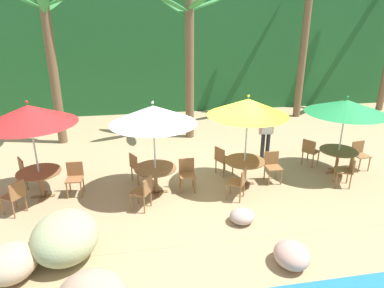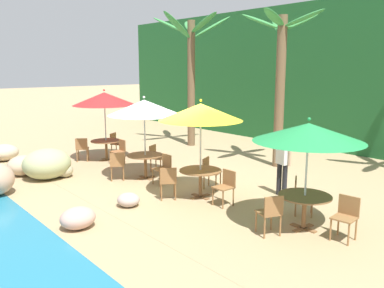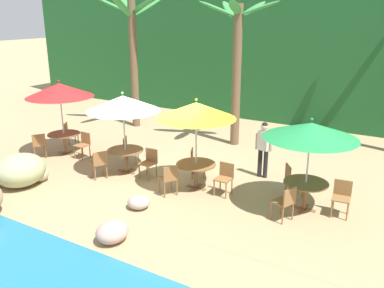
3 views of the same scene
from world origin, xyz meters
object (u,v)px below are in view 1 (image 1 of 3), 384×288
(chair_green_inland, at_px, (310,150))
(waiter_in_white, at_px, (266,130))
(chair_yellow_inland, at_px, (222,159))
(umbrella_green, at_px, (346,107))
(chair_white_seaward, at_px, (187,172))
(chair_yellow_left, at_px, (239,181))
(chair_red_seaward, at_px, (75,176))
(palm_tree_third, at_px, (308,14))
(umbrella_white, at_px, (153,115))
(dining_table_red, at_px, (39,176))
(chair_white_inland, at_px, (137,166))
(chair_red_inland, at_px, (26,170))
(chair_green_left, at_px, (347,169))
(dining_table_yellow, at_px, (245,165))
(umbrella_yellow, at_px, (248,107))
(dining_table_white, at_px, (155,172))
(dining_table_green, at_px, (338,154))
(umbrella_red, at_px, (29,114))
(chair_green_seaward, at_px, (359,153))
(chair_yellow_seaward, at_px, (272,165))
(chair_white_left, at_px, (144,191))
(palm_tree_second, at_px, (189,48))
(palm_tree_nearest, at_px, (49,41))
(chair_red_left, at_px, (15,195))

(chair_green_inland, distance_m, waiter_in_white, 1.49)
(chair_yellow_inland, distance_m, chair_green_inland, 2.88)
(umbrella_green, bearing_deg, chair_white_seaward, -176.98)
(chair_white_seaward, height_order, chair_yellow_left, same)
(chair_red_seaward, height_order, palm_tree_third, palm_tree_third)
(umbrella_white, bearing_deg, chair_white_seaward, 4.42)
(dining_table_red, height_order, chair_yellow_inland, chair_yellow_inland)
(chair_white_inland, bearing_deg, chair_red_inland, 175.14)
(chair_green_left, bearing_deg, dining_table_red, 174.41)
(chair_red_inland, height_order, chair_green_inland, same)
(chair_white_seaward, distance_m, umbrella_green, 4.86)
(chair_white_inland, height_order, chair_green_left, same)
(chair_yellow_left, xyz_separation_m, waiter_in_white, (1.68, 2.50, 0.47))
(chair_red_inland, distance_m, chair_green_inland, 8.36)
(chair_green_left, relative_size, palm_tree_third, 0.12)
(chair_red_inland, relative_size, dining_table_yellow, 0.79)
(chair_red_inland, bearing_deg, umbrella_yellow, -8.79)
(chair_red_seaward, height_order, dining_table_white, chair_red_seaward)
(dining_table_red, xyz_separation_m, chair_yellow_inland, (4.97, 0.50, -0.10))
(dining_table_green, height_order, chair_green_left, chair_green_left)
(chair_red_inland, distance_m, palm_tree_third, 12.50)
(dining_table_white, bearing_deg, umbrella_white, -14.04)
(umbrella_red, bearing_deg, chair_green_seaward, 1.28)
(chair_yellow_seaward, bearing_deg, chair_yellow_left, -145.71)
(chair_white_left, xyz_separation_m, chair_green_inland, (5.24, 1.74, 0.00))
(dining_table_red, bearing_deg, chair_green_inland, 4.92)
(chair_white_seaward, distance_m, chair_green_inland, 4.14)
(chair_yellow_seaward, distance_m, dining_table_green, 2.14)
(chair_white_seaward, xyz_separation_m, chair_green_inland, (4.04, 0.89, 0.00))
(chair_white_seaward, xyz_separation_m, chair_yellow_seaward, (2.46, 0.07, 0.00))
(dining_table_white, bearing_deg, chair_red_inland, 164.33)
(umbrella_green, distance_m, palm_tree_second, 5.71)
(chair_red_inland, relative_size, dining_table_green, 0.79)
(chair_white_left, distance_m, chair_yellow_left, 2.42)
(dining_table_white, xyz_separation_m, chair_yellow_inland, (2.02, 0.79, -0.10))
(chair_yellow_seaward, bearing_deg, chair_white_seaward, -178.36)
(chair_red_seaward, distance_m, chair_white_left, 2.08)
(chair_red_seaward, xyz_separation_m, palm_tree_nearest, (-1.05, 4.18, 3.14))
(chair_red_inland, bearing_deg, chair_yellow_left, -16.86)
(chair_green_seaward, distance_m, chair_green_inland, 1.47)
(chair_white_seaward, xyz_separation_m, waiter_in_white, (2.90, 1.73, 0.47))
(chair_white_inland, distance_m, waiter_in_white, 4.38)
(chair_red_inland, bearing_deg, dining_table_red, -53.45)
(umbrella_red, height_order, palm_tree_nearest, palm_tree_nearest)
(chair_red_left, relative_size, chair_white_inland, 1.00)
(umbrella_red, height_order, chair_white_inland, umbrella_red)
(chair_red_left, xyz_separation_m, chair_yellow_seaward, (6.66, 0.61, 0.00))
(dining_table_red, height_order, chair_green_inland, chair_green_inland)
(chair_red_left, bearing_deg, dining_table_green, 5.09)
(dining_table_red, bearing_deg, chair_green_left, -5.59)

